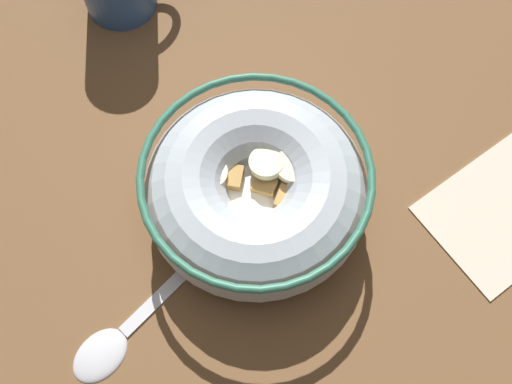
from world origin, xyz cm
name	(u,v)px	position (x,y,z in cm)	size (l,w,h in cm)	color
ground_plane	(256,210)	(0.00, 0.00, -1.00)	(128.06, 128.06, 2.00)	brown
cereal_bowl	(256,190)	(0.02, 0.01, 3.45)	(17.16, 17.16, 6.49)	#B2BCC6
spoon	(121,333)	(-13.34, -5.08, 0.34)	(15.86, 7.94, 0.80)	silver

